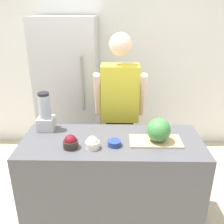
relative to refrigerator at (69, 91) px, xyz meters
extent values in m
cube|color=white|center=(0.60, 0.37, 0.36)|extent=(8.00, 0.06, 2.60)
cube|color=#4C4C51|center=(0.60, -1.28, -0.49)|extent=(1.56, 0.64, 0.90)
cube|color=#B7B7BC|center=(0.00, 0.00, 0.00)|extent=(0.77, 0.65, 1.87)
cylinder|color=gray|center=(0.23, -0.34, 0.19)|extent=(0.02, 0.02, 0.66)
cube|color=#333338|center=(0.67, -0.68, -0.52)|extent=(0.29, 0.18, 0.84)
cube|color=gold|center=(0.67, -0.68, 0.20)|extent=(0.39, 0.22, 0.59)
sphere|color=beige|center=(0.67, -0.68, 0.69)|extent=(0.23, 0.23, 0.23)
cylinder|color=beige|center=(0.44, -0.72, 0.19)|extent=(0.07, 0.24, 0.50)
cylinder|color=beige|center=(0.90, -0.72, 0.19)|extent=(0.07, 0.24, 0.50)
cube|color=tan|center=(0.97, -1.30, -0.03)|extent=(0.44, 0.23, 0.01)
sphere|color=#3D7F3D|center=(0.99, -1.30, 0.07)|extent=(0.20, 0.20, 0.20)
cylinder|color=#2D231E|center=(0.26, -1.41, -0.01)|extent=(0.12, 0.12, 0.06)
sphere|color=maroon|center=(0.26, -1.41, 0.02)|extent=(0.10, 0.10, 0.10)
cylinder|color=beige|center=(0.44, -1.41, -0.01)|extent=(0.11, 0.11, 0.06)
sphere|color=white|center=(0.44, -1.41, 0.02)|extent=(0.09, 0.09, 0.09)
cylinder|color=navy|center=(0.62, -1.37, -0.02)|extent=(0.11, 0.11, 0.05)
cube|color=#B7B7BC|center=(-0.02, -1.07, 0.02)|extent=(0.15, 0.15, 0.12)
cylinder|color=#99A3AD|center=(-0.02, -1.07, 0.19)|extent=(0.11, 0.11, 0.22)
cylinder|color=black|center=(-0.02, -1.07, 0.31)|extent=(0.10, 0.10, 0.02)
camera|label=1|loc=(0.63, -3.17, 1.00)|focal=40.00mm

